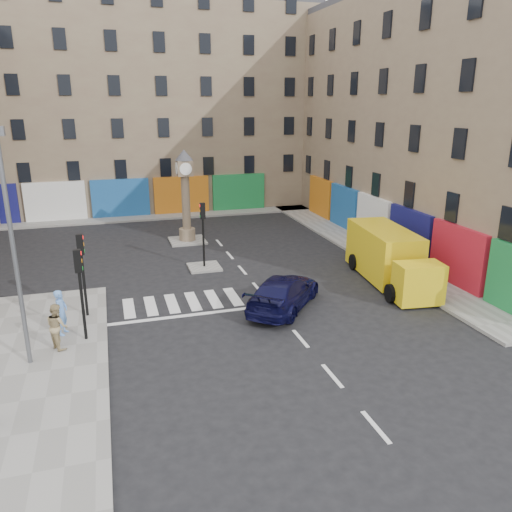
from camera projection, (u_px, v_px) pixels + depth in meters
name	position (u px, v px, depth m)	size (l,w,h in m)	color
ground	(284.00, 319.00, 22.02)	(120.00, 120.00, 0.00)	black
sidewalk_left	(3.00, 379.00, 17.15)	(7.00, 16.00, 0.15)	gray
sidewalk_right	(355.00, 243.00, 33.54)	(2.60, 30.00, 0.15)	gray
sidewalk_far	(147.00, 217.00, 41.21)	(32.00, 2.40, 0.15)	gray
island_near	(204.00, 267.00, 28.78)	(1.80, 1.80, 0.12)	gray
island_far	(188.00, 241.00, 34.27)	(2.40, 2.40, 0.12)	gray
building_right	(448.00, 121.00, 32.93)	(10.00, 30.00, 16.00)	#867157
building_far	(136.00, 110.00, 44.03)	(32.00, 10.00, 17.00)	#817256
traffic_light_left_near	(80.00, 280.00, 19.15)	(0.28, 0.22, 3.70)	black
traffic_light_left_far	(82.00, 262.00, 21.35)	(0.28, 0.22, 3.70)	black
traffic_light_island	(203.00, 224.00, 28.03)	(0.28, 0.22, 3.70)	black
lamp_post	(12.00, 239.00, 16.71)	(0.50, 0.25, 8.30)	#595B60
clock_pillar	(185.00, 190.00, 33.23)	(1.20, 1.20, 6.10)	#867157
navy_sedan	(284.00, 292.00, 23.03)	(2.15, 5.29, 1.53)	black
yellow_van	(389.00, 257.00, 26.36)	(3.22, 7.65, 2.70)	yellow
pedestrian_blue	(62.00, 312.00, 20.03)	(0.69, 0.45, 1.89)	#5F91DA
pedestrian_tan	(57.00, 326.00, 18.90)	(0.87, 0.68, 1.79)	tan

